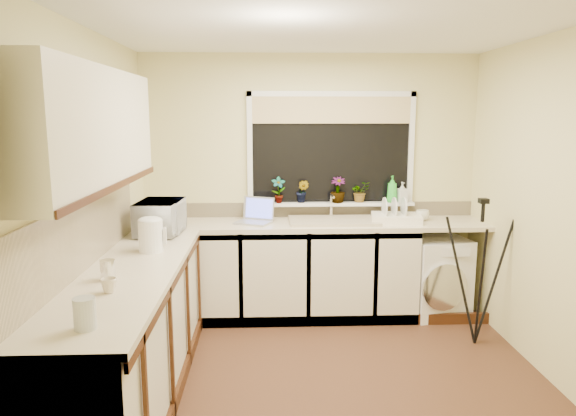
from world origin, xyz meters
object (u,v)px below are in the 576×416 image
Objects in this scene: plant_c at (338,190)px; tripod at (479,272)px; washing_machine at (435,276)px; cup_left at (109,285)px; kettle at (151,236)px; dish_rack at (396,218)px; plant_b at (302,191)px; cup_back at (422,215)px; laptop at (256,216)px; plant_a at (278,190)px; plant_d at (360,192)px; glass_jug at (85,314)px; soap_bottle_green at (392,189)px; soap_bottle_clear at (402,192)px; steel_jar at (108,270)px; microwave at (160,217)px.

tripod is at bearing -40.54° from plant_c.
cup_left is at bearing -153.71° from washing_machine.
kettle is 0.93× the size of plant_c.
plant_b reaches higher than dish_rack.
cup_back is (1.12, -0.17, -0.21)m from plant_b.
laptop is 2.09m from cup_left.
washing_machine is at bearing 22.33° from kettle.
laptop is 1.27m from kettle.
tripod reaches higher than cup_left.
plant_d is (0.79, 0.04, -0.03)m from plant_a.
glass_jug is 3.05m from plant_c.
plant_b is at bearing 5.29° from plant_a.
cup_back is (0.26, 0.05, 0.01)m from dish_rack.
soap_bottle_green is (0.52, -0.01, 0.01)m from plant_c.
plant_d is at bearing 175.48° from soap_bottle_clear.
plant_c reaches higher than cup_back.
soap_bottle_green is 2.08× the size of cup_back.
steel_jar is 0.49× the size of plant_a.
soap_bottle_clear is (0.10, 0.00, -0.03)m from soap_bottle_green.
glass_jug is 3.40m from soap_bottle_clear.
laptop is 1.50× the size of soap_bottle_green.
plant_c is at bearing 179.71° from soap_bottle_clear.
steel_jar is 2.67m from plant_d.
glass_jug is at bearing -85.52° from cup_left.
soap_bottle_green is (2.09, 0.62, 0.14)m from microwave.
plant_a is at bearing 180.00° from soap_bottle_green.
laptop is at bearing 63.29° from steel_jar.
kettle reaches higher than cup_left.
plant_b reaches higher than microwave.
dish_rack is at bearing 23.44° from laptop.
microwave reaches higher than laptop.
tripod is 3.12m from glass_jug.
plant_b is at bearing 158.43° from washing_machine.
steel_jar is at bearing -139.09° from soap_bottle_green.
plant_b reaches higher than cup_left.
glass_jug is at bearing -127.97° from soap_bottle_green.
cup_left is (-1.23, -2.13, -0.22)m from plant_b.
glass_jug is at bearing -160.29° from tripod.
plant_b is at bearing 48.06° from laptop.
soap_bottle_clear is (2.14, 1.21, 0.13)m from kettle.
plant_d is 2.23× the size of cup_left.
steel_jar is at bearing -132.76° from dish_rack.
plant_c is at bearing 168.91° from cup_back.
cup_back is 1.39× the size of cup_left.
tripod reaches higher than cup_back.
soap_bottle_green is at bearing 40.91° from steel_jar.
steel_jar is 0.50× the size of plant_c.
glass_jug reaches higher than steel_jar.
microwave is (-0.04, 2.01, 0.06)m from glass_jug.
microwave is 5.59× the size of cup_left.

